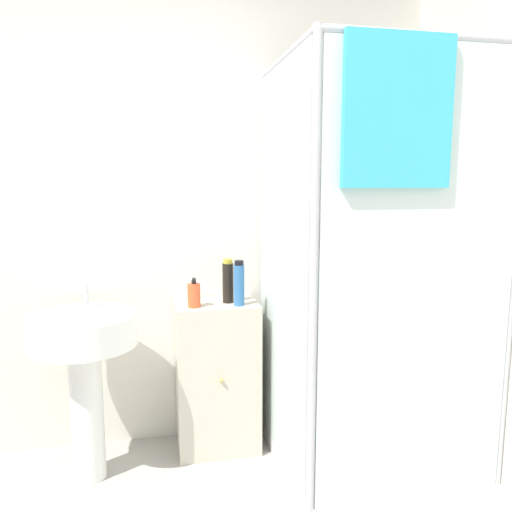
{
  "coord_description": "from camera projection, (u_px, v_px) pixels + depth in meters",
  "views": [
    {
      "loc": [
        0.16,
        -1.04,
        1.44
      ],
      "look_at": [
        0.62,
        1.13,
        1.11
      ],
      "focal_mm": 35.0,
      "sensor_mm": 36.0,
      "label": 1
    }
  ],
  "objects": [
    {
      "name": "shampoo_bottle_blue",
      "position": [
        239.0,
        284.0,
        2.55
      ],
      "size": [
        0.05,
        0.05,
        0.23
      ],
      "color": "#2D66A3",
      "rests_on": "vanity_cabinet"
    },
    {
      "name": "wall_back",
      "position": [
        121.0,
        217.0,
        2.65
      ],
      "size": [
        6.4,
        0.06,
        2.5
      ],
      "primitive_type": "cube",
      "color": "silver",
      "rests_on": "ground_plane"
    },
    {
      "name": "soap_dispenser",
      "position": [
        194.0,
        295.0,
        2.52
      ],
      "size": [
        0.07,
        0.07,
        0.15
      ],
      "color": "#E5562D",
      "rests_on": "vanity_cabinet"
    },
    {
      "name": "shampoo_bottle_tall_black",
      "position": [
        228.0,
        281.0,
        2.61
      ],
      "size": [
        0.06,
        0.06,
        0.23
      ],
      "color": "black",
      "rests_on": "vanity_cabinet"
    },
    {
      "name": "shower_enclosure",
      "position": [
        362.0,
        365.0,
        2.43
      ],
      "size": [
        0.92,
        0.95,
        2.0
      ],
      "color": "white",
      "rests_on": "ground_plane"
    },
    {
      "name": "sink",
      "position": [
        84.0,
        355.0,
        2.36
      ],
      "size": [
        0.5,
        0.5,
        0.95
      ],
      "color": "white",
      "rests_on": "ground_plane"
    },
    {
      "name": "vanity_cabinet",
      "position": [
        217.0,
        376.0,
        2.68
      ],
      "size": [
        0.43,
        0.34,
        0.81
      ],
      "color": "beige",
      "rests_on": "ground_plane"
    }
  ]
}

